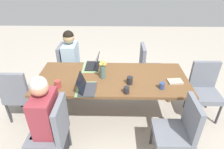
% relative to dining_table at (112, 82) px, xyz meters
% --- Properties ---
extents(ground_plane, '(10.00, 10.00, 0.00)m').
position_rel_dining_table_xyz_m(ground_plane, '(0.00, 0.00, -0.67)').
color(ground_plane, '#B2A899').
extents(dining_table, '(2.21, 0.93, 0.74)m').
position_rel_dining_table_xyz_m(dining_table, '(0.00, 0.00, 0.00)').
color(dining_table, brown).
rests_on(dining_table, ground_plane).
extents(chair_far_left_near, '(0.44, 0.44, 0.90)m').
position_rel_dining_table_xyz_m(chair_far_left_near, '(-0.85, 0.82, -0.17)').
color(chair_far_left_near, slate).
rests_on(chair_far_left_near, ground_plane).
extents(person_far_left_near, '(0.36, 0.40, 1.19)m').
position_rel_dining_table_xyz_m(person_far_left_near, '(-0.77, 0.76, -0.14)').
color(person_far_left_near, '#2D2D33').
rests_on(person_far_left_near, ground_plane).
extents(chair_near_left_mid, '(0.44, 0.44, 0.90)m').
position_rel_dining_table_xyz_m(chair_near_left_mid, '(-0.68, -0.80, -0.17)').
color(chair_near_left_mid, slate).
rests_on(chair_near_left_mid, ground_plane).
extents(person_near_left_mid, '(0.36, 0.40, 1.19)m').
position_rel_dining_table_xyz_m(person_near_left_mid, '(-0.76, -0.74, -0.14)').
color(person_near_left_mid, '#2D2D33').
rests_on(person_near_left_mid, ground_plane).
extents(chair_far_left_far, '(0.44, 0.44, 0.90)m').
position_rel_dining_table_xyz_m(chair_far_left_far, '(0.67, 0.82, -0.17)').
color(chair_far_left_far, slate).
rests_on(chair_far_left_far, ground_plane).
extents(chair_near_right_near, '(0.44, 0.44, 0.90)m').
position_rel_dining_table_xyz_m(chair_near_right_near, '(0.82, -0.76, -0.17)').
color(chair_near_right_near, slate).
rests_on(chair_near_right_near, ground_plane).
extents(chair_head_right_right_mid, '(0.44, 0.44, 0.90)m').
position_rel_dining_table_xyz_m(chair_head_right_right_mid, '(1.45, 0.11, -0.17)').
color(chair_head_right_right_mid, slate).
rests_on(chair_head_right_right_mid, ground_plane).
extents(chair_head_left_right_far, '(0.44, 0.44, 0.90)m').
position_rel_dining_table_xyz_m(chair_head_left_right_far, '(-1.41, -0.08, -0.17)').
color(chair_head_left_right_far, slate).
rests_on(chair_head_left_right_far, ground_plane).
extents(flower_vase, '(0.11, 0.09, 0.29)m').
position_rel_dining_table_xyz_m(flower_vase, '(-0.13, -0.01, 0.24)').
color(flower_vase, '#4C6B60').
rests_on(flower_vase, dining_table).
extents(placemat_far_left_near, '(0.27, 0.37, 0.00)m').
position_rel_dining_table_xyz_m(placemat_far_left_near, '(-0.35, 0.31, 0.07)').
color(placemat_far_left_near, '#7FAD70').
rests_on(placemat_far_left_near, dining_table).
extents(placemat_near_left_mid, '(0.27, 0.37, 0.00)m').
position_rel_dining_table_xyz_m(placemat_near_left_mid, '(-0.34, -0.31, 0.07)').
color(placemat_near_left_mid, '#7FAD70').
rests_on(placemat_near_left_mid, dining_table).
extents(laptop_near_left_mid, '(0.22, 0.32, 0.20)m').
position_rel_dining_table_xyz_m(laptop_near_left_mid, '(-0.34, -0.33, 0.12)').
color(laptop_near_left_mid, '#38383D').
rests_on(laptop_near_left_mid, dining_table).
extents(laptop_far_left_near, '(0.22, 0.32, 0.20)m').
position_rel_dining_table_xyz_m(laptop_far_left_near, '(-0.30, 0.33, 0.12)').
color(laptop_far_left_near, black).
rests_on(laptop_far_left_near, dining_table).
extents(coffee_mug_near_left, '(0.08, 0.08, 0.11)m').
position_rel_dining_table_xyz_m(coffee_mug_near_left, '(-0.72, -0.28, 0.13)').
color(coffee_mug_near_left, '#AD3D38').
rests_on(coffee_mug_near_left, dining_table).
extents(coffee_mug_near_right, '(0.07, 0.07, 0.09)m').
position_rel_dining_table_xyz_m(coffee_mug_near_right, '(0.67, -0.27, 0.12)').
color(coffee_mug_near_right, '#33477A').
rests_on(coffee_mug_near_right, dining_table).
extents(coffee_mug_centre_left, '(0.08, 0.08, 0.11)m').
position_rel_dining_table_xyz_m(coffee_mug_centre_left, '(0.25, -0.16, 0.13)').
color(coffee_mug_centre_left, '#232328').
rests_on(coffee_mug_centre_left, dining_table).
extents(coffee_mug_centre_right, '(0.08, 0.08, 0.09)m').
position_rel_dining_table_xyz_m(coffee_mug_centre_right, '(0.19, -0.38, 0.12)').
color(coffee_mug_centre_right, '#232328').
rests_on(coffee_mug_centre_right, dining_table).
extents(book_red_cover, '(0.21, 0.16, 0.03)m').
position_rel_dining_table_xyz_m(book_red_cover, '(0.89, -0.11, 0.09)').
color(book_red_cover, '#B2A38E').
rests_on(book_red_cover, dining_table).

